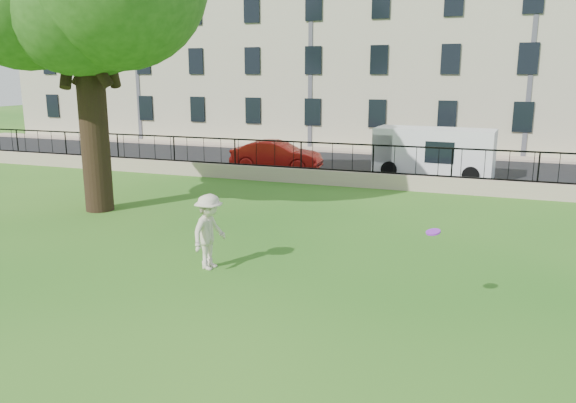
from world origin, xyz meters
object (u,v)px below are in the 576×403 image
at_px(man, 209,232).
at_px(frisbee, 433,232).
at_px(red_sedan, 276,156).
at_px(white_van, 434,153).

bearing_deg(man, frisbee, -92.53).
bearing_deg(man, red_sedan, 20.95).
distance_m(man, white_van, 14.52).
bearing_deg(frisbee, red_sedan, 121.22).
relative_size(frisbee, white_van, 0.05).
relative_size(frisbee, red_sedan, 0.06).
bearing_deg(white_van, man, -100.10).
height_order(red_sedan, white_van, white_van).
height_order(man, white_van, white_van).
height_order(man, frisbee, man).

